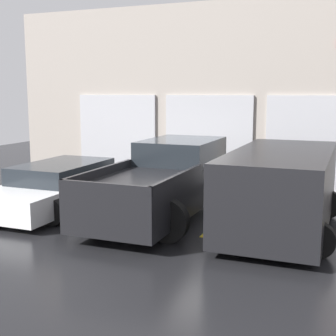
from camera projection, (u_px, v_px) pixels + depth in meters
ground_plane at (182, 204)px, 12.32m from camera, size 28.00×28.00×0.00m
shophouse_building at (217, 96)px, 14.88m from camera, size 14.38×0.68×5.67m
pickup_truck at (165, 181)px, 11.09m from camera, size 2.54×5.26×1.70m
sedan_white at (61, 186)px, 11.92m from camera, size 2.24×4.73×1.13m
sedan_side at (281, 188)px, 9.81m from camera, size 2.38×4.65×1.70m
parking_stripe_far_left at (17, 202)px, 12.48m from camera, size 0.12×2.20×0.01m
parking_stripe_left at (108, 212)px, 11.47m from camera, size 0.12×2.20×0.01m
parking_stripe_centre at (217, 223)px, 10.46m from camera, size 0.12×2.20×0.01m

